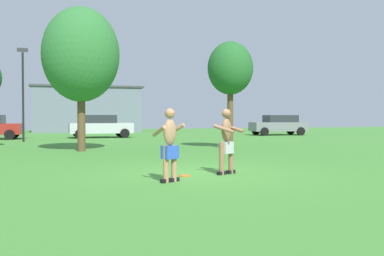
{
  "coord_description": "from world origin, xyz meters",
  "views": [
    {
      "loc": [
        -3.6,
        -11.09,
        1.52
      ],
      "look_at": [
        -0.33,
        -0.14,
        1.21
      ],
      "focal_mm": 41.38,
      "sensor_mm": 36.0,
      "label": 1
    }
  ],
  "objects_px": {
    "player_with_cap": "(170,141)",
    "lamp_post": "(23,84)",
    "car_silver_far_end": "(100,126)",
    "tree_right_field": "(81,55)",
    "player_in_gray": "(227,140)",
    "tree_behind_players": "(230,69)",
    "frisbee": "(185,176)",
    "car_gray_near_post": "(279,125)"
  },
  "relations": [
    {
      "from": "car_silver_far_end",
      "to": "tree_right_field",
      "type": "relative_size",
      "value": 0.71
    },
    {
      "from": "player_with_cap",
      "to": "player_in_gray",
      "type": "distance_m",
      "value": 1.97
    },
    {
      "from": "tree_right_field",
      "to": "player_with_cap",
      "type": "bearing_deg",
      "value": -80.98
    },
    {
      "from": "car_silver_far_end",
      "to": "lamp_post",
      "type": "distance_m",
      "value": 6.48
    },
    {
      "from": "tree_behind_players",
      "to": "player_in_gray",
      "type": "bearing_deg",
      "value": -112.18
    },
    {
      "from": "frisbee",
      "to": "tree_behind_players",
      "type": "height_order",
      "value": "tree_behind_players"
    },
    {
      "from": "player_with_cap",
      "to": "lamp_post",
      "type": "bearing_deg",
      "value": 104.07
    },
    {
      "from": "player_with_cap",
      "to": "player_in_gray",
      "type": "relative_size",
      "value": 1.0
    },
    {
      "from": "frisbee",
      "to": "car_silver_far_end",
      "type": "bearing_deg",
      "value": 90.98
    },
    {
      "from": "player_with_cap",
      "to": "tree_right_field",
      "type": "height_order",
      "value": "tree_right_field"
    },
    {
      "from": "frisbee",
      "to": "lamp_post",
      "type": "distance_m",
      "value": 18.01
    },
    {
      "from": "lamp_post",
      "to": "tree_right_field",
      "type": "height_order",
      "value": "tree_right_field"
    },
    {
      "from": "frisbee",
      "to": "car_silver_far_end",
      "type": "distance_m",
      "value": 20.6
    },
    {
      "from": "tree_behind_players",
      "to": "car_gray_near_post",
      "type": "bearing_deg",
      "value": 54.03
    },
    {
      "from": "frisbee",
      "to": "tree_right_field",
      "type": "distance_m",
      "value": 9.9
    },
    {
      "from": "player_with_cap",
      "to": "lamp_post",
      "type": "height_order",
      "value": "lamp_post"
    },
    {
      "from": "tree_right_field",
      "to": "tree_behind_players",
      "type": "relative_size",
      "value": 1.24
    },
    {
      "from": "player_in_gray",
      "to": "tree_behind_players",
      "type": "distance_m",
      "value": 9.38
    },
    {
      "from": "lamp_post",
      "to": "tree_behind_players",
      "type": "bearing_deg",
      "value": -41.87
    },
    {
      "from": "player_with_cap",
      "to": "lamp_post",
      "type": "xyz_separation_m",
      "value": [
        -4.46,
        17.8,
        2.44
      ]
    },
    {
      "from": "car_silver_far_end",
      "to": "tree_right_field",
      "type": "bearing_deg",
      "value": -98.58
    },
    {
      "from": "player_in_gray",
      "to": "tree_right_field",
      "type": "relative_size",
      "value": 0.28
    },
    {
      "from": "car_silver_far_end",
      "to": "lamp_post",
      "type": "height_order",
      "value": "lamp_post"
    },
    {
      "from": "lamp_post",
      "to": "tree_right_field",
      "type": "relative_size",
      "value": 0.89
    },
    {
      "from": "car_silver_far_end",
      "to": "frisbee",
      "type": "bearing_deg",
      "value": -89.02
    },
    {
      "from": "car_gray_near_post",
      "to": "lamp_post",
      "type": "bearing_deg",
      "value": -168.36
    },
    {
      "from": "player_in_gray",
      "to": "tree_behind_players",
      "type": "relative_size",
      "value": 0.34
    },
    {
      "from": "car_gray_near_post",
      "to": "tree_right_field",
      "type": "bearing_deg",
      "value": -142.5
    },
    {
      "from": "player_with_cap",
      "to": "frisbee",
      "type": "xyz_separation_m",
      "value": [
        0.61,
        0.86,
        -0.92
      ]
    },
    {
      "from": "frisbee",
      "to": "tree_behind_players",
      "type": "bearing_deg",
      "value": 61.59
    },
    {
      "from": "frisbee",
      "to": "lamp_post",
      "type": "relative_size",
      "value": 0.05
    },
    {
      "from": "player_in_gray",
      "to": "lamp_post",
      "type": "bearing_deg",
      "value": 110.17
    },
    {
      "from": "frisbee",
      "to": "car_gray_near_post",
      "type": "xyz_separation_m",
      "value": [
        13.54,
        20.78,
        0.81
      ]
    },
    {
      "from": "tree_right_field",
      "to": "lamp_post",
      "type": "bearing_deg",
      "value": 109.73
    },
    {
      "from": "player_in_gray",
      "to": "car_silver_far_end",
      "type": "xyz_separation_m",
      "value": [
        -1.49,
        20.53,
        -0.07
      ]
    },
    {
      "from": "lamp_post",
      "to": "player_in_gray",
      "type": "bearing_deg",
      "value": -69.83
    },
    {
      "from": "player_with_cap",
      "to": "tree_behind_players",
      "type": "distance_m",
      "value": 10.89
    },
    {
      "from": "player_in_gray",
      "to": "lamp_post",
      "type": "xyz_separation_m",
      "value": [
        -6.21,
        16.9,
        2.48
      ]
    },
    {
      "from": "car_gray_near_post",
      "to": "lamp_post",
      "type": "distance_m",
      "value": 19.17
    },
    {
      "from": "lamp_post",
      "to": "player_with_cap",
      "type": "bearing_deg",
      "value": -75.93
    },
    {
      "from": "car_silver_far_end",
      "to": "tree_right_field",
      "type": "height_order",
      "value": "tree_right_field"
    },
    {
      "from": "player_in_gray",
      "to": "car_gray_near_post",
      "type": "distance_m",
      "value": 24.16
    }
  ]
}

